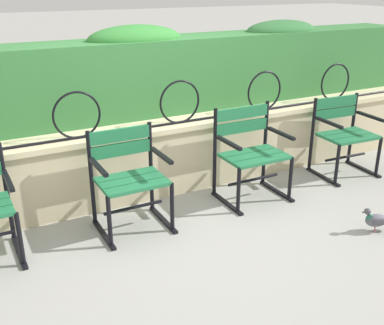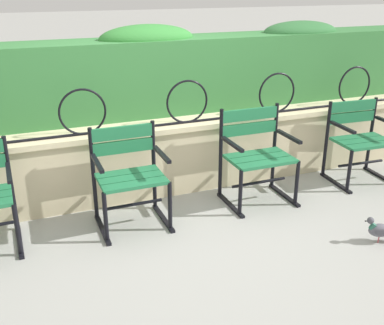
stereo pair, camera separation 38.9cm
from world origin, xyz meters
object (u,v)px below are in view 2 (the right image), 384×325
park_chair_rightmost (359,138)px  pigeon_near_chairs (381,230)px  park_chair_centre_left (129,173)px  park_chair_centre_right (256,153)px

park_chair_rightmost → pigeon_near_chairs: park_chair_rightmost is taller
park_chair_centre_left → park_chair_centre_right: (1.23, 0.01, 0.01)m
park_chair_centre_left → pigeon_near_chairs: (1.79, -1.08, -0.35)m
park_chair_centre_left → pigeon_near_chairs: park_chair_centre_left is taller
park_chair_centre_right → pigeon_near_chairs: park_chair_centre_right is taller
park_chair_centre_left → park_chair_rightmost: 2.47m
park_chair_rightmost → pigeon_near_chairs: (-0.68, -1.13, -0.34)m
park_chair_centre_left → park_chair_rightmost: bearing=1.1°
park_chair_centre_right → park_chair_rightmost: bearing=1.6°
park_chair_centre_left → park_chair_centre_right: size_ratio=0.96×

